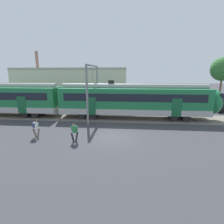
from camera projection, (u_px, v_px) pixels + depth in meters
The scene contains 8 objects.
ground_plane at pixel (112, 137), 15.70m from camera, with size 160.00×160.00×0.00m, color #38383D.
track_bed at pixel (49, 116), 23.13m from camera, with size 80.00×4.40×0.01m, color slate.
commuter_train at pixel (66, 100), 22.40m from camera, with size 38.05×3.07×4.73m.
pedestrian_white at pixel (36, 127), 15.38m from camera, with size 0.70×0.51×1.67m.
pedestrian_green at pixel (75, 131), 14.34m from camera, with size 0.67×0.55×1.67m.
catenary_gantry at pixel (93, 84), 21.64m from camera, with size 0.24×6.64×6.53m.
background_building at pixel (71, 87), 30.70m from camera, with size 19.32×5.00×9.20m.
street_tree_right at pixel (223, 69), 31.96m from camera, with size 4.31×4.31×8.40m.
Camera 1 is at (1.34, -14.74, 5.70)m, focal length 28.00 mm.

